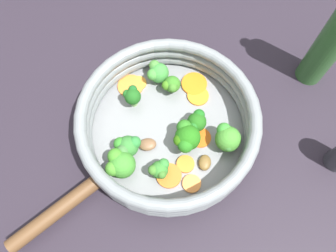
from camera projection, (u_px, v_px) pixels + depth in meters
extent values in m
plane|color=#251F29|center=(168.00, 132.00, 0.59)|extent=(4.00, 4.00, 0.00)
cylinder|color=gray|center=(168.00, 131.00, 0.58)|extent=(0.28, 0.28, 0.01)
torus|color=slate|center=(168.00, 127.00, 0.57)|extent=(0.31, 0.31, 0.02)
torus|color=slate|center=(168.00, 122.00, 0.55)|extent=(0.31, 0.31, 0.02)
torus|color=slate|center=(168.00, 117.00, 0.53)|extent=(0.31, 0.31, 0.02)
cylinder|color=brown|center=(57.00, 211.00, 0.51)|extent=(0.16, 0.10, 0.02)
sphere|color=gray|center=(96.00, 162.00, 0.55)|extent=(0.01, 0.01, 0.01)
sphere|color=gray|center=(117.00, 189.00, 0.53)|extent=(0.01, 0.01, 0.01)
cylinder|color=orange|center=(130.00, 86.00, 0.61)|extent=(0.05, 0.05, 0.00)
cylinder|color=#F98F3F|center=(192.00, 184.00, 0.54)|extent=(0.04, 0.04, 0.01)
cylinder|color=orange|center=(169.00, 176.00, 0.54)|extent=(0.04, 0.04, 0.01)
cylinder|color=orange|center=(198.00, 96.00, 0.60)|extent=(0.05, 0.05, 0.00)
cylinder|color=orange|center=(185.00, 164.00, 0.55)|extent=(0.04, 0.04, 0.01)
cylinder|color=#E35B14|center=(200.00, 138.00, 0.57)|extent=(0.05, 0.05, 0.00)
cylinder|color=orange|center=(194.00, 84.00, 0.61)|extent=(0.06, 0.06, 0.01)
cylinder|color=orange|center=(139.00, 83.00, 0.61)|extent=(0.04, 0.04, 0.00)
cylinder|color=#85B46A|center=(226.00, 143.00, 0.56)|extent=(0.02, 0.02, 0.02)
sphere|color=#40862C|center=(228.00, 139.00, 0.54)|extent=(0.04, 0.04, 0.04)
sphere|color=#418A36|center=(228.00, 147.00, 0.53)|extent=(0.02, 0.02, 0.02)
sphere|color=#368A2F|center=(224.00, 130.00, 0.54)|extent=(0.02, 0.02, 0.02)
cylinder|color=#739460|center=(129.00, 149.00, 0.56)|extent=(0.01, 0.01, 0.01)
sphere|color=#31752F|center=(128.00, 146.00, 0.54)|extent=(0.04, 0.04, 0.04)
sphere|color=#2B7B34|center=(135.00, 142.00, 0.54)|extent=(0.02, 0.02, 0.02)
sphere|color=#3B6D35|center=(123.00, 151.00, 0.53)|extent=(0.02, 0.02, 0.02)
sphere|color=#2F7D25|center=(120.00, 144.00, 0.54)|extent=(0.02, 0.02, 0.02)
cylinder|color=#81B05F|center=(134.00, 101.00, 0.59)|extent=(0.01, 0.01, 0.02)
sphere|color=#1C5719|center=(133.00, 96.00, 0.57)|extent=(0.03, 0.03, 0.03)
sphere|color=#18571E|center=(133.00, 89.00, 0.57)|extent=(0.02, 0.02, 0.02)
sphere|color=#1C5D1D|center=(127.00, 94.00, 0.57)|extent=(0.02, 0.02, 0.02)
cylinder|color=#78A04D|center=(124.00, 168.00, 0.54)|extent=(0.01, 0.01, 0.01)
sphere|color=#3B852C|center=(122.00, 165.00, 0.53)|extent=(0.04, 0.04, 0.04)
sphere|color=#3D8625|center=(115.00, 156.00, 0.52)|extent=(0.03, 0.03, 0.03)
sphere|color=#468B2F|center=(114.00, 159.00, 0.53)|extent=(0.02, 0.02, 0.02)
sphere|color=#438929|center=(113.00, 168.00, 0.52)|extent=(0.02, 0.02, 0.02)
cylinder|color=#68874E|center=(159.00, 78.00, 0.61)|extent=(0.01, 0.01, 0.01)
sphere|color=#398637|center=(159.00, 73.00, 0.60)|extent=(0.04, 0.04, 0.04)
sphere|color=#418B37|center=(153.00, 75.00, 0.59)|extent=(0.02, 0.02, 0.02)
sphere|color=#427D33|center=(154.00, 66.00, 0.59)|extent=(0.02, 0.02, 0.02)
cylinder|color=#6E914B|center=(160.00, 172.00, 0.54)|extent=(0.01, 0.01, 0.02)
sphere|color=#34782B|center=(159.00, 170.00, 0.53)|extent=(0.03, 0.03, 0.03)
sphere|color=#327D31|center=(164.00, 164.00, 0.52)|extent=(0.02, 0.02, 0.02)
sphere|color=#396F26|center=(162.00, 174.00, 0.52)|extent=(0.01, 0.01, 0.01)
sphere|color=#3C7528|center=(153.00, 170.00, 0.52)|extent=(0.02, 0.02, 0.02)
cylinder|color=#87A769|center=(172.00, 88.00, 0.60)|extent=(0.01, 0.01, 0.01)
sphere|color=#347621|center=(172.00, 84.00, 0.59)|extent=(0.03, 0.03, 0.03)
sphere|color=#3D781B|center=(167.00, 85.00, 0.58)|extent=(0.02, 0.02, 0.02)
sphere|color=#3C7826|center=(173.00, 88.00, 0.58)|extent=(0.02, 0.02, 0.02)
cylinder|color=#7BB56F|center=(187.00, 142.00, 0.56)|extent=(0.01, 0.01, 0.02)
sphere|color=#216914|center=(188.00, 137.00, 0.54)|extent=(0.04, 0.04, 0.04)
sphere|color=#2A711E|center=(183.00, 129.00, 0.54)|extent=(0.03, 0.03, 0.03)
sphere|color=#24711A|center=(185.00, 145.00, 0.53)|extent=(0.03, 0.03, 0.03)
sphere|color=#2B620D|center=(179.00, 140.00, 0.53)|extent=(0.02, 0.02, 0.02)
cylinder|color=#5C9750|center=(196.00, 126.00, 0.57)|extent=(0.01, 0.01, 0.02)
sphere|color=#1F5F17|center=(197.00, 122.00, 0.55)|extent=(0.03, 0.03, 0.03)
sphere|color=#20651F|center=(194.00, 126.00, 0.55)|extent=(0.02, 0.02, 0.02)
sphere|color=#1B661B|center=(199.00, 115.00, 0.55)|extent=(0.02, 0.02, 0.02)
ellipsoid|color=brown|center=(205.00, 163.00, 0.55)|extent=(0.03, 0.03, 0.01)
ellipsoid|color=brown|center=(148.00, 144.00, 0.56)|extent=(0.03, 0.04, 0.01)
cylinder|color=#2D5B28|center=(334.00, 39.00, 0.54)|extent=(0.05, 0.05, 0.22)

